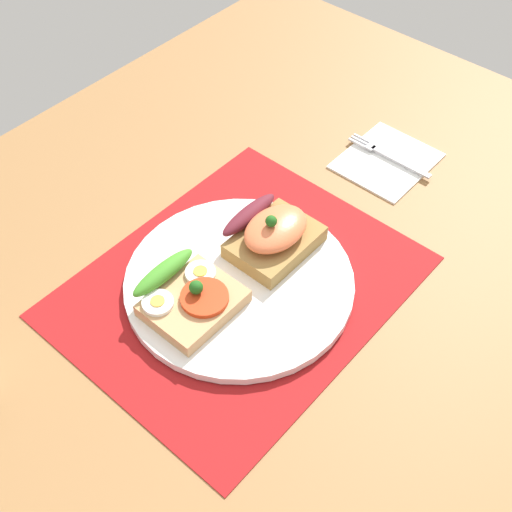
{
  "coord_description": "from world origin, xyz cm",
  "views": [
    {
      "loc": [
        -36.34,
        -34.27,
        62.6
      ],
      "look_at": [
        3.0,
        0.0,
        2.91
      ],
      "focal_mm": 47.46,
      "sensor_mm": 36.0,
      "label": 1
    }
  ],
  "objects_px": {
    "sandwich_egg_tomato": "(189,297)",
    "sandwich_salmon": "(274,235)",
    "napkin": "(387,160)",
    "fork": "(387,155)",
    "plate": "(239,282)"
  },
  "relations": [
    {
      "from": "plate",
      "to": "fork",
      "type": "relative_size",
      "value": 2.06
    },
    {
      "from": "plate",
      "to": "sandwich_salmon",
      "type": "height_order",
      "value": "sandwich_salmon"
    },
    {
      "from": "fork",
      "to": "plate",
      "type": "bearing_deg",
      "value": 179.61
    },
    {
      "from": "sandwich_salmon",
      "to": "napkin",
      "type": "bearing_deg",
      "value": -1.95
    },
    {
      "from": "plate",
      "to": "napkin",
      "type": "relative_size",
      "value": 2.05
    },
    {
      "from": "plate",
      "to": "sandwich_salmon",
      "type": "distance_m",
      "value": 0.07
    },
    {
      "from": "plate",
      "to": "sandwich_egg_tomato",
      "type": "height_order",
      "value": "sandwich_egg_tomato"
    },
    {
      "from": "plate",
      "to": "napkin",
      "type": "height_order",
      "value": "plate"
    },
    {
      "from": "sandwich_egg_tomato",
      "to": "fork",
      "type": "height_order",
      "value": "sandwich_egg_tomato"
    },
    {
      "from": "fork",
      "to": "sandwich_salmon",
      "type": "bearing_deg",
      "value": 178.99
    },
    {
      "from": "napkin",
      "to": "fork",
      "type": "distance_m",
      "value": 0.01
    },
    {
      "from": "sandwich_salmon",
      "to": "fork",
      "type": "xyz_separation_m",
      "value": [
        0.24,
        -0.0,
        -0.03
      ]
    },
    {
      "from": "sandwich_egg_tomato",
      "to": "sandwich_salmon",
      "type": "distance_m",
      "value": 0.13
    },
    {
      "from": "sandwich_salmon",
      "to": "sandwich_egg_tomato",
      "type": "bearing_deg",
      "value": 173.02
    },
    {
      "from": "sandwich_egg_tomato",
      "to": "sandwich_salmon",
      "type": "bearing_deg",
      "value": -6.98
    }
  ]
}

